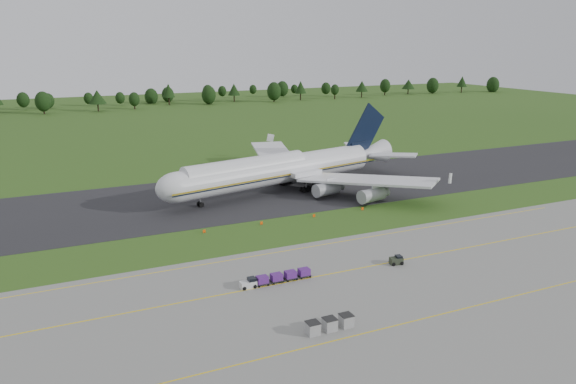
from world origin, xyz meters
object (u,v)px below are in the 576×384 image
uld_row (330,324)px  edge_markers (288,219)px  utility_cart (396,261)px  baggage_train (275,278)px  aircraft (282,169)px

uld_row → edge_markers: size_ratio=0.18×
utility_cart → edge_markers: (-6.32, 28.36, -0.35)m
baggage_train → utility_cart: (20.89, -1.66, -0.18)m
utility_cart → uld_row: 24.93m
baggage_train → utility_cart: size_ratio=5.02×
aircraft → baggage_train: 54.01m
utility_cart → edge_markers: bearing=102.6°
baggage_train → edge_markers: (14.57, 26.70, -0.52)m
aircraft → baggage_train: aircraft is taller
uld_row → edge_markers: (14.02, 42.78, -0.59)m
baggage_train → edge_markers: bearing=61.4°
baggage_train → utility_cart: baggage_train is taller
aircraft → uld_row: aircraft is taller
uld_row → edge_markers: uld_row is taller
aircraft → edge_markers: (-8.41, -21.94, -5.27)m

